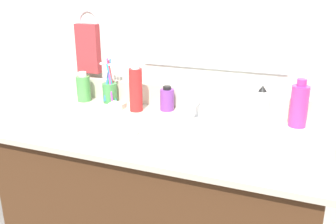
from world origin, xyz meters
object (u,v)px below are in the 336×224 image
at_px(faucet, 198,112).
at_px(bottle_soap_pink, 299,105).
at_px(cup_green, 110,91).
at_px(bottle_lotion_white, 261,106).
at_px(bottle_cream_purple, 167,99).
at_px(bottle_spray_red, 136,88).
at_px(hand_towel, 88,49).
at_px(bottle_toner_green, 84,88).
at_px(soap_bar, 118,105).

relative_size(faucet, bottle_soap_pink, 0.90).
xyz_separation_m(bottle_soap_pink, cup_green, (-0.79, 0.00, -0.03)).
relative_size(bottle_lotion_white, bottle_cream_purple, 1.38).
bearing_deg(cup_green, faucet, -8.84).
height_order(faucet, cup_green, cup_green).
xyz_separation_m(faucet, bottle_cream_purple, (-0.15, 0.06, 0.02)).
bearing_deg(bottle_cream_purple, bottle_soap_pink, 0.59).
bearing_deg(bottle_spray_red, bottle_cream_purple, 24.40).
bearing_deg(faucet, bottle_soap_pink, 9.99).
relative_size(hand_towel, cup_green, 1.13).
bearing_deg(bottle_soap_pink, hand_towel, 175.81).
relative_size(hand_towel, bottle_cream_purple, 2.15).
relative_size(hand_towel, bottle_soap_pink, 1.24).
bearing_deg(bottle_cream_purple, faucet, -21.27).
bearing_deg(bottle_toner_green, bottle_spray_red, -7.76).
bearing_deg(bottle_lotion_white, bottle_spray_red, -173.45).
bearing_deg(soap_bar, bottle_lotion_white, 5.70).
xyz_separation_m(bottle_cream_purple, bottle_toner_green, (-0.40, -0.01, 0.01)).
xyz_separation_m(faucet, soap_bar, (-0.35, 0.00, -0.02)).
xyz_separation_m(bottle_lotion_white, cup_green, (-0.65, 0.00, -0.01)).
bearing_deg(hand_towel, bottle_cream_purple, -10.01).
bearing_deg(bottle_spray_red, bottle_toner_green, 172.24).
bearing_deg(bottle_lotion_white, bottle_toner_green, -178.59).
height_order(faucet, bottle_spray_red, bottle_spray_red).
height_order(bottle_lotion_white, bottle_spray_red, bottle_spray_red).
xyz_separation_m(hand_towel, soap_bar, (0.21, -0.13, -0.21)).
distance_m(faucet, soap_bar, 0.35).
xyz_separation_m(hand_towel, bottle_cream_purple, (0.42, -0.07, -0.17)).
xyz_separation_m(bottle_spray_red, bottle_toner_green, (-0.28, 0.04, -0.04)).
bearing_deg(bottle_toner_green, bottle_cream_purple, 2.12).
relative_size(hand_towel, bottle_spray_red, 1.00).
bearing_deg(cup_green, bottle_lotion_white, -0.25).
height_order(bottle_lotion_white, bottle_cream_purple, bottle_lotion_white).
distance_m(hand_towel, bottle_soap_pink, 0.94).
distance_m(bottle_lotion_white, bottle_toner_green, 0.78).
distance_m(bottle_toner_green, soap_bar, 0.20).
distance_m(bottle_soap_pink, bottle_cream_purple, 0.52).
height_order(bottle_soap_pink, cup_green, cup_green).
bearing_deg(soap_bar, bottle_soap_pink, 4.72).
xyz_separation_m(hand_towel, bottle_spray_red, (0.30, -0.13, -0.12)).
distance_m(hand_towel, bottle_lotion_white, 0.81).
bearing_deg(bottle_soap_pink, faucet, -170.01).
xyz_separation_m(bottle_spray_red, soap_bar, (-0.09, -0.00, -0.09)).
height_order(faucet, bottle_toner_green, bottle_toner_green).
relative_size(bottle_spray_red, cup_green, 1.14).
bearing_deg(cup_green, bottle_cream_purple, -1.52).
distance_m(hand_towel, bottle_spray_red, 0.35).
bearing_deg(hand_towel, bottle_lotion_white, -4.95).
height_order(bottle_cream_purple, bottle_toner_green, bottle_toner_green).
bearing_deg(bottle_cream_purple, soap_bar, -165.14).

